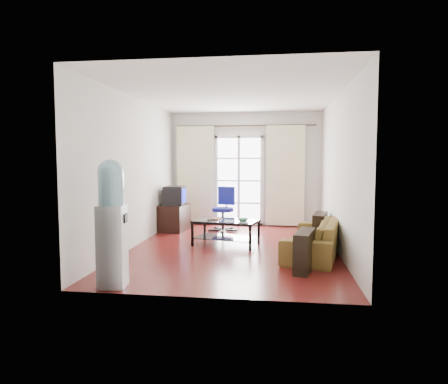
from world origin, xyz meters
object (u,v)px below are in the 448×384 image
at_px(coffee_table, 226,229).
at_px(task_chair, 223,218).
at_px(tv_stand, 174,218).
at_px(sofa, 313,238).
at_px(water_cooler, 112,221).
at_px(crt_tv, 174,196).

distance_m(coffee_table, task_chair, 1.46).
bearing_deg(tv_stand, task_chair, 8.86).
bearing_deg(sofa, water_cooler, -39.99).
height_order(coffee_table, water_cooler, water_cooler).
distance_m(coffee_table, tv_stand, 1.91).
xyz_separation_m(coffee_table, task_chair, (-0.24, 1.44, -0.01)).
distance_m(tv_stand, task_chair, 1.10).
bearing_deg(tv_stand, crt_tv, -80.66).
relative_size(sofa, tv_stand, 2.64).
relative_size(tv_stand, crt_tv, 1.67).
distance_m(sofa, coffee_table, 1.63).
bearing_deg(crt_tv, coffee_table, -46.14).
bearing_deg(coffee_table, task_chair, 99.65).
height_order(sofa, task_chair, task_chair).
height_order(sofa, coffee_table, sofa).
xyz_separation_m(coffee_table, crt_tv, (-1.34, 1.32, 0.49)).
xyz_separation_m(sofa, water_cooler, (-2.62, -2.04, 0.54)).
bearing_deg(task_chair, coffee_table, -66.19).
xyz_separation_m(tv_stand, task_chair, (1.10, 0.07, -0.00)).
bearing_deg(sofa, task_chair, -125.99).
bearing_deg(coffee_table, tv_stand, 134.57).
xyz_separation_m(sofa, task_chair, (-1.78, 1.99, 0.00)).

